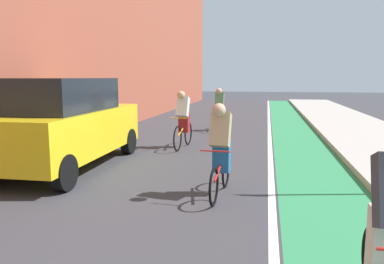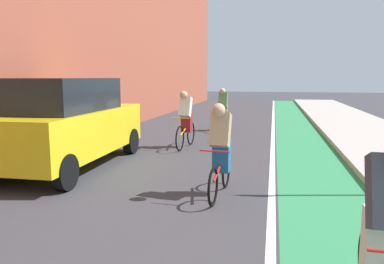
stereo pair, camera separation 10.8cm
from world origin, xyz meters
TOP-DOWN VIEW (x-y plane):
  - ground_plane at (0.00, 14.75)m, footprint 82.49×82.49m
  - bike_lane_paint at (2.80, 16.75)m, footprint 1.60×37.50m
  - lane_divider_stripe at (1.90, 16.75)m, footprint 0.12×37.50m
  - sidewalk_right at (5.17, 16.75)m, footprint 3.13×37.50m
  - parked_suv_yellow_cab at (-2.55, 9.84)m, footprint 1.93×4.48m
  - cyclist_mid at (1.04, 8.54)m, footprint 0.48×1.66m
  - cyclist_trailing at (-0.54, 12.71)m, footprint 0.48×1.74m
  - cyclist_far at (0.04, 16.38)m, footprint 0.48×1.71m

SIDE VIEW (x-z plane):
  - ground_plane at x=0.00m, z-range 0.00..0.00m
  - bike_lane_paint at x=2.80m, z-range 0.00..0.00m
  - lane_divider_stripe at x=1.90m, z-range 0.00..0.00m
  - sidewalk_right at x=5.17m, z-range 0.00..0.14m
  - cyclist_far at x=0.04m, z-range 0.00..1.61m
  - cyclist_mid at x=1.04m, z-range 0.05..1.64m
  - cyclist_trailing at x=-0.54m, z-range 0.04..1.67m
  - parked_suv_yellow_cab at x=-2.55m, z-range 0.03..2.01m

